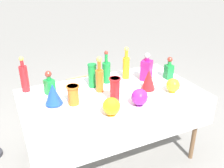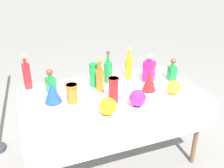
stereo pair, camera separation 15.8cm
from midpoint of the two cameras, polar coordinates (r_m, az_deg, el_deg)
ground_plane at (r=2.81m, az=1.67°, el=-16.10°), size 40.00×40.00×0.00m
display_table at (r=2.38m, az=2.18°, el=-3.83°), size 1.70×0.97×0.76m
tall_bottle_0 at (r=2.37m, az=-0.85°, el=1.50°), size 0.07×0.07×0.35m
tall_bottle_1 at (r=2.53m, az=-17.20°, el=2.00°), size 0.08×0.08×0.35m
tall_bottle_2 at (r=2.56m, az=0.91°, el=2.95°), size 0.08×0.08×0.34m
tall_bottle_3 at (r=2.65m, az=5.55°, el=4.03°), size 0.07×0.07×0.35m
square_decanter_0 at (r=2.42m, az=-12.06°, el=0.37°), size 0.10×0.10×0.23m
square_decanter_1 at (r=2.71m, az=15.23°, el=2.81°), size 0.08×0.08×0.24m
square_decanter_2 at (r=2.63m, az=10.17°, el=3.17°), size 0.14×0.14×0.30m
slender_vase_0 at (r=2.20m, az=-7.11°, el=-2.07°), size 0.12×0.12×0.18m
slender_vase_1 at (r=2.48m, az=-2.40°, el=2.16°), size 0.09×0.09×0.24m
slender_vase_2 at (r=2.17m, az=2.41°, el=-1.30°), size 0.10×0.10×0.23m
fluted_vase_0 at (r=2.22m, az=-11.49°, el=-1.87°), size 0.15×0.15×0.20m
fluted_vase_1 at (r=2.42m, az=10.42°, el=0.74°), size 0.14×0.14×0.21m
round_bowl_0 at (r=2.01m, az=1.31°, el=-5.16°), size 0.15×0.15×0.15m
round_bowl_1 at (r=2.15m, az=7.99°, el=-3.23°), size 0.15×0.15×0.15m
round_bowl_2 at (r=2.42m, az=15.83°, el=-0.74°), size 0.13×0.13×0.14m
price_tag_left at (r=1.91m, az=-3.15°, el=-9.22°), size 0.06×0.03×0.04m
price_tag_center at (r=2.24m, az=15.65°, el=-4.60°), size 0.06×0.02×0.04m
cardboard_box_behind_left at (r=3.70m, az=-3.91°, el=-2.00°), size 0.51×0.36×0.41m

